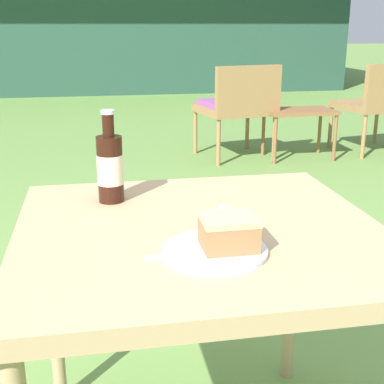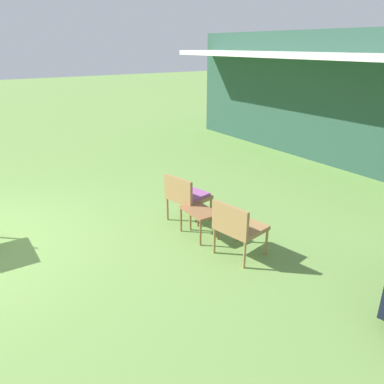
{
  "view_description": "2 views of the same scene",
  "coord_description": "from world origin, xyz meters",
  "px_view_note": "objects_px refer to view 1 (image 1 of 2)",
  "views": [
    {
      "loc": [
        -0.22,
        -1.1,
        1.13
      ],
      "look_at": [
        0.0,
        0.1,
        0.74
      ],
      "focal_mm": 50.0,
      "sensor_mm": 36.0,
      "label": 1
    },
    {
      "loc": [
        5.73,
        0.32,
        2.74
      ],
      "look_at": [
        1.85,
        2.89,
        0.9
      ],
      "focal_mm": 35.0,
      "sensor_mm": 36.0,
      "label": 2
    }
  ],
  "objects_px": {
    "patio_table": "(200,255)",
    "garden_side_table": "(299,116)",
    "wicker_chair_plain": "(379,101)",
    "cake_on_plate": "(223,239)",
    "wicker_chair_cushioned": "(238,104)",
    "cola_bottle_near": "(110,167)"
  },
  "relations": [
    {
      "from": "wicker_chair_plain",
      "to": "garden_side_table",
      "type": "bearing_deg",
      "value": -4.58
    },
    {
      "from": "wicker_chair_plain",
      "to": "cake_on_plate",
      "type": "bearing_deg",
      "value": 45.85
    },
    {
      "from": "wicker_chair_cushioned",
      "to": "wicker_chair_plain",
      "type": "height_order",
      "value": "same"
    },
    {
      "from": "garden_side_table",
      "to": "patio_table",
      "type": "height_order",
      "value": "patio_table"
    },
    {
      "from": "wicker_chair_cushioned",
      "to": "garden_side_table",
      "type": "xyz_separation_m",
      "value": [
        0.52,
        -0.11,
        -0.1
      ]
    },
    {
      "from": "patio_table",
      "to": "cake_on_plate",
      "type": "bearing_deg",
      "value": -83.57
    },
    {
      "from": "wicker_chair_plain",
      "to": "cola_bottle_near",
      "type": "bearing_deg",
      "value": 40.47
    },
    {
      "from": "wicker_chair_plain",
      "to": "patio_table",
      "type": "relative_size",
      "value": 0.99
    },
    {
      "from": "patio_table",
      "to": "cola_bottle_near",
      "type": "height_order",
      "value": "cola_bottle_near"
    },
    {
      "from": "cola_bottle_near",
      "to": "patio_table",
      "type": "bearing_deg",
      "value": -49.39
    },
    {
      "from": "patio_table",
      "to": "cake_on_plate",
      "type": "xyz_separation_m",
      "value": [
        0.02,
        -0.15,
        0.1
      ]
    },
    {
      "from": "patio_table",
      "to": "cola_bottle_near",
      "type": "relative_size",
      "value": 3.5
    },
    {
      "from": "cake_on_plate",
      "to": "cola_bottle_near",
      "type": "bearing_deg",
      "value": 119.09
    },
    {
      "from": "wicker_chair_cushioned",
      "to": "cake_on_plate",
      "type": "height_order",
      "value": "wicker_chair_cushioned"
    },
    {
      "from": "garden_side_table",
      "to": "cake_on_plate",
      "type": "xyz_separation_m",
      "value": [
        -1.5,
        -3.38,
        0.35
      ]
    },
    {
      "from": "wicker_chair_cushioned",
      "to": "wicker_chair_plain",
      "type": "distance_m",
      "value": 1.3
    },
    {
      "from": "wicker_chair_plain",
      "to": "garden_side_table",
      "type": "xyz_separation_m",
      "value": [
        -0.78,
        -0.08,
        -0.1
      ]
    },
    {
      "from": "cake_on_plate",
      "to": "wicker_chair_cushioned",
      "type": "bearing_deg",
      "value": 74.31
    },
    {
      "from": "patio_table",
      "to": "garden_side_table",
      "type": "bearing_deg",
      "value": 64.84
    },
    {
      "from": "wicker_chair_cushioned",
      "to": "cake_on_plate",
      "type": "bearing_deg",
      "value": 61.99
    },
    {
      "from": "wicker_chair_cushioned",
      "to": "wicker_chair_plain",
      "type": "xyz_separation_m",
      "value": [
        1.3,
        -0.02,
        0.0
      ]
    },
    {
      "from": "wicker_chair_plain",
      "to": "patio_table",
      "type": "height_order",
      "value": "wicker_chair_plain"
    }
  ]
}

